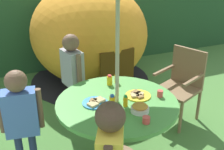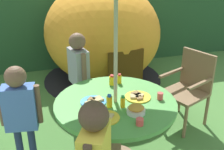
{
  "view_description": "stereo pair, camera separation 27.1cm",
  "coord_description": "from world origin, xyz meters",
  "px_view_note": "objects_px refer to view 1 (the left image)",
  "views": [
    {
      "loc": [
        -0.95,
        -2.14,
        2.05
      ],
      "look_at": [
        0.01,
        0.14,
        0.94
      ],
      "focal_mm": 44.28,
      "sensor_mm": 36.0,
      "label": 1
    },
    {
      "loc": [
        -0.69,
        -2.23,
        2.05
      ],
      "look_at": [
        0.01,
        0.14,
        0.94
      ],
      "focal_mm": 44.28,
      "sensor_mm": 36.0,
      "label": 2
    }
  ],
  "objects_px": {
    "plate_far_left": "(111,118)",
    "juice_bottle_center_front": "(110,80)",
    "juice_bottle_near_left": "(126,101)",
    "juice_bottle_near_right": "(117,79)",
    "wooden_chair": "(182,82)",
    "cup_near": "(146,120)",
    "child_in_grey_shirt": "(72,68)",
    "juice_bottle_center_back": "(112,101)",
    "cup_far": "(160,94)",
    "garden_table": "(117,113)",
    "plate_far_right": "(138,95)",
    "child_in_blue_shirt": "(21,113)",
    "dome_tent": "(89,34)",
    "plate_mid_right": "(95,102)",
    "snack_bowl": "(140,108)"
  },
  "relations": [
    {
      "from": "juice_bottle_center_front",
      "to": "juice_bottle_center_back",
      "type": "height_order",
      "value": "juice_bottle_center_back"
    },
    {
      "from": "plate_far_left",
      "to": "juice_bottle_near_left",
      "type": "height_order",
      "value": "juice_bottle_near_left"
    },
    {
      "from": "dome_tent",
      "to": "child_in_blue_shirt",
      "type": "xyz_separation_m",
      "value": [
        -1.3,
        -1.96,
        -0.09
      ]
    },
    {
      "from": "child_in_grey_shirt",
      "to": "juice_bottle_near_left",
      "type": "distance_m",
      "value": 1.04
    },
    {
      "from": "plate_far_right",
      "to": "plate_far_left",
      "type": "bearing_deg",
      "value": -145.54
    },
    {
      "from": "wooden_chair",
      "to": "snack_bowl",
      "type": "bearing_deg",
      "value": -76.97
    },
    {
      "from": "dome_tent",
      "to": "child_in_grey_shirt",
      "type": "height_order",
      "value": "dome_tent"
    },
    {
      "from": "wooden_chair",
      "to": "cup_far",
      "type": "xyz_separation_m",
      "value": [
        -0.68,
        -0.55,
        0.23
      ]
    },
    {
      "from": "child_in_blue_shirt",
      "to": "juice_bottle_center_back",
      "type": "xyz_separation_m",
      "value": [
        0.8,
        -0.21,
        0.05
      ]
    },
    {
      "from": "garden_table",
      "to": "child_in_blue_shirt",
      "type": "xyz_separation_m",
      "value": [
        -0.88,
        0.13,
        0.14
      ]
    },
    {
      "from": "plate_far_right",
      "to": "juice_bottle_center_front",
      "type": "xyz_separation_m",
      "value": [
        -0.16,
        0.35,
        0.04
      ]
    },
    {
      "from": "juice_bottle_center_back",
      "to": "cup_far",
      "type": "xyz_separation_m",
      "value": [
        0.52,
        0.0,
        -0.02
      ]
    },
    {
      "from": "garden_table",
      "to": "dome_tent",
      "type": "distance_m",
      "value": 2.14
    },
    {
      "from": "juice_bottle_center_back",
      "to": "plate_far_left",
      "type": "bearing_deg",
      "value": -114.75
    },
    {
      "from": "wooden_chair",
      "to": "juice_bottle_near_right",
      "type": "relative_size",
      "value": 8.46
    },
    {
      "from": "child_in_grey_shirt",
      "to": "cup_far",
      "type": "height_order",
      "value": "child_in_grey_shirt"
    },
    {
      "from": "wooden_chair",
      "to": "child_in_grey_shirt",
      "type": "bearing_deg",
      "value": -130.87
    },
    {
      "from": "garden_table",
      "to": "snack_bowl",
      "type": "bearing_deg",
      "value": -65.48
    },
    {
      "from": "wooden_chair",
      "to": "child_in_blue_shirt",
      "type": "height_order",
      "value": "child_in_blue_shirt"
    },
    {
      "from": "garden_table",
      "to": "juice_bottle_center_back",
      "type": "xyz_separation_m",
      "value": [
        -0.08,
        -0.08,
        0.2
      ]
    },
    {
      "from": "plate_far_right",
      "to": "cup_near",
      "type": "relative_size",
      "value": 3.95
    },
    {
      "from": "garden_table",
      "to": "dome_tent",
      "type": "height_order",
      "value": "dome_tent"
    },
    {
      "from": "plate_far_right",
      "to": "plate_mid_right",
      "type": "bearing_deg",
      "value": 176.66
    },
    {
      "from": "plate_mid_right",
      "to": "juice_bottle_center_back",
      "type": "bearing_deg",
      "value": -44.08
    },
    {
      "from": "wooden_chair",
      "to": "cup_near",
      "type": "height_order",
      "value": "wooden_chair"
    },
    {
      "from": "child_in_blue_shirt",
      "to": "snack_bowl",
      "type": "bearing_deg",
      "value": -12.56
    },
    {
      "from": "child_in_grey_shirt",
      "to": "juice_bottle_center_back",
      "type": "distance_m",
      "value": 0.98
    },
    {
      "from": "garden_table",
      "to": "cup_far",
      "type": "relative_size",
      "value": 17.39
    },
    {
      "from": "plate_far_right",
      "to": "juice_bottle_near_left",
      "type": "xyz_separation_m",
      "value": [
        -0.2,
        -0.13,
        0.04
      ]
    },
    {
      "from": "cup_near",
      "to": "plate_far_right",
      "type": "bearing_deg",
      "value": 70.92
    },
    {
      "from": "garden_table",
      "to": "plate_far_right",
      "type": "bearing_deg",
      "value": 3.83
    },
    {
      "from": "wooden_chair",
      "to": "plate_far_right",
      "type": "xyz_separation_m",
      "value": [
        -0.88,
        -0.45,
        0.21
      ]
    },
    {
      "from": "garden_table",
      "to": "plate_mid_right",
      "type": "relative_size",
      "value": 4.79
    },
    {
      "from": "dome_tent",
      "to": "cup_near",
      "type": "distance_m",
      "value": 2.55
    },
    {
      "from": "child_in_blue_shirt",
      "to": "juice_bottle_near_left",
      "type": "relative_size",
      "value": 9.89
    },
    {
      "from": "juice_bottle_near_left",
      "to": "juice_bottle_near_right",
      "type": "relative_size",
      "value": 1.04
    },
    {
      "from": "child_in_grey_shirt",
      "to": "plate_far_left",
      "type": "relative_size",
      "value": 4.89
    },
    {
      "from": "juice_bottle_near_left",
      "to": "juice_bottle_near_right",
      "type": "distance_m",
      "value": 0.51
    },
    {
      "from": "plate_far_left",
      "to": "juice_bottle_center_front",
      "type": "relative_size",
      "value": 2.11
    },
    {
      "from": "plate_far_left",
      "to": "juice_bottle_center_front",
      "type": "xyz_separation_m",
      "value": [
        0.24,
        0.63,
        0.04
      ]
    },
    {
      "from": "juice_bottle_near_right",
      "to": "juice_bottle_center_front",
      "type": "xyz_separation_m",
      "value": [
        -0.09,
        -0.01,
        0.0
      ]
    },
    {
      "from": "plate_far_left",
      "to": "cup_near",
      "type": "xyz_separation_m",
      "value": [
        0.25,
        -0.18,
        0.02
      ]
    },
    {
      "from": "garden_table",
      "to": "dome_tent",
      "type": "relative_size",
      "value": 0.54
    },
    {
      "from": "garden_table",
      "to": "plate_far_right",
      "type": "distance_m",
      "value": 0.28
    },
    {
      "from": "plate_far_right",
      "to": "juice_bottle_near_left",
      "type": "height_order",
      "value": "juice_bottle_near_left"
    },
    {
      "from": "juice_bottle_near_right",
      "to": "cup_near",
      "type": "relative_size",
      "value": 1.71
    },
    {
      "from": "juice_bottle_near_right",
      "to": "juice_bottle_center_front",
      "type": "height_order",
      "value": "juice_bottle_center_front"
    },
    {
      "from": "child_in_blue_shirt",
      "to": "cup_far",
      "type": "distance_m",
      "value": 1.34
    },
    {
      "from": "juice_bottle_near_left",
      "to": "juice_bottle_center_back",
      "type": "xyz_separation_m",
      "value": [
        -0.12,
        0.04,
        0.01
      ]
    },
    {
      "from": "child_in_blue_shirt",
      "to": "cup_far",
      "type": "xyz_separation_m",
      "value": [
        1.32,
        -0.21,
        0.03
      ]
    }
  ]
}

